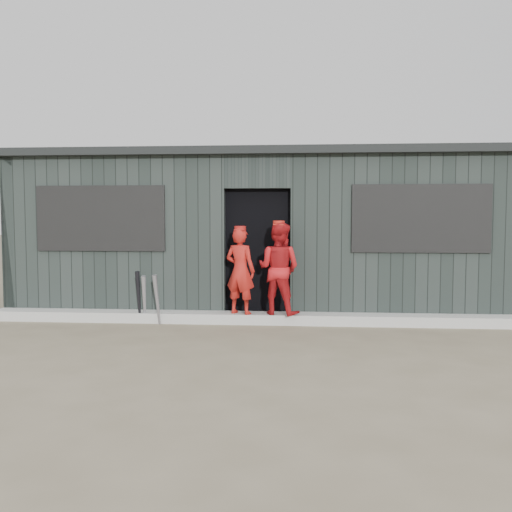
# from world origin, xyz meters

# --- Properties ---
(ground) EXTENTS (80.00, 80.00, 0.00)m
(ground) POSITION_xyz_m (0.00, 0.00, 0.00)
(ground) COLOR brown
(ground) RESTS_ON ground
(curb) EXTENTS (8.00, 0.36, 0.15)m
(curb) POSITION_xyz_m (0.00, 1.82, 0.07)
(curb) COLOR #A4A49F
(curb) RESTS_ON ground
(bat_left) EXTENTS (0.12, 0.25, 0.72)m
(bat_left) POSITION_xyz_m (-1.64, 1.65, 0.36)
(bat_left) COLOR #9D9CA5
(bat_left) RESTS_ON ground
(bat_mid) EXTENTS (0.13, 0.21, 0.74)m
(bat_mid) POSITION_xyz_m (-1.42, 1.55, 0.37)
(bat_mid) COLOR gray
(bat_mid) RESTS_ON ground
(bat_right) EXTENTS (0.08, 0.21, 0.78)m
(bat_right) POSITION_xyz_m (-1.72, 1.64, 0.39)
(bat_right) COLOR black
(bat_right) RESTS_ON ground
(player_red_left) EXTENTS (0.54, 0.46, 1.27)m
(player_red_left) POSITION_xyz_m (-0.23, 1.75, 0.78)
(player_red_left) COLOR #B11C15
(player_red_left) RESTS_ON curb
(player_red_right) EXTENTS (0.79, 0.71, 1.34)m
(player_red_right) POSITION_xyz_m (0.34, 1.76, 0.82)
(player_red_right) COLOR red
(player_red_right) RESTS_ON curb
(player_grey_back) EXTENTS (0.61, 0.43, 1.18)m
(player_grey_back) POSITION_xyz_m (0.14, 2.36, 0.59)
(player_grey_back) COLOR #BABABA
(player_grey_back) RESTS_ON ground
(dugout) EXTENTS (8.30, 3.30, 2.62)m
(dugout) POSITION_xyz_m (-0.00, 3.50, 1.29)
(dugout) COLOR black
(dugout) RESTS_ON ground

